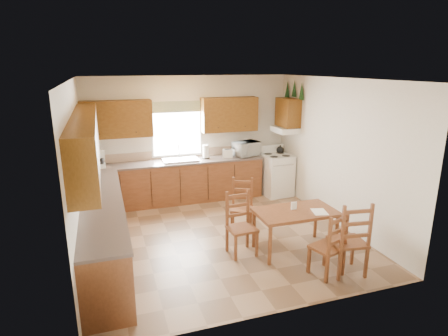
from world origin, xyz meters
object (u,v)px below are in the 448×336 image
object	(u,v)px
microwave	(246,149)
chair_near_left	(327,243)
dining_table	(295,230)
stove	(276,175)
chair_far_left	(242,225)
chair_far_right	(242,205)
chair_near_right	(348,237)

from	to	relation	value
microwave	chair_near_left	xyz separation A→B (m)	(-0.19, -3.61, -0.60)
chair_near_left	dining_table	bearing A→B (deg)	-101.35
stove	microwave	xyz separation A→B (m)	(-0.65, 0.25, 0.62)
dining_table	stove	bearing A→B (deg)	70.17
stove	chair_near_left	world-z (taller)	chair_near_left
stove	chair_far_left	xyz separation A→B (m)	(-1.77, -2.42, 0.04)
microwave	chair_far_right	size ratio (longest dim) A/B	0.57
stove	chair_far_right	xyz separation A→B (m)	(-1.45, -1.57, 0.01)
stove	chair_near_left	size ratio (longest dim) A/B	0.95
dining_table	chair_far_right	world-z (taller)	chair_far_right
chair_near_right	chair_near_left	bearing A→B (deg)	-0.72
chair_near_right	stove	bearing A→B (deg)	-90.81
chair_near_left	chair_far_right	world-z (taller)	chair_near_left
dining_table	chair_near_right	bearing A→B (deg)	-65.71
stove	microwave	distance (m)	0.93
chair_near_left	chair_near_right	world-z (taller)	chair_near_right
stove	dining_table	world-z (taller)	stove
dining_table	chair_far_left	size ratio (longest dim) A/B	1.27
chair_near_left	chair_near_right	distance (m)	0.32
microwave	chair_near_right	world-z (taller)	microwave
stove	dining_table	distance (m)	2.72
stove	microwave	size ratio (longest dim) A/B	1.74
microwave	stove	bearing A→B (deg)	-38.02
microwave	chair_far_left	world-z (taller)	microwave
stove	chair_near_right	size ratio (longest dim) A/B	0.83
stove	dining_table	xyz separation A→B (m)	(-0.92, -2.56, -0.12)
chair_far_left	chair_near_right	bearing A→B (deg)	-42.39
chair_near_right	dining_table	bearing A→B (deg)	-57.46
microwave	dining_table	distance (m)	2.92
stove	chair_far_right	size ratio (longest dim) A/B	0.98
chair_near_left	chair_far_left	size ratio (longest dim) A/B	0.96
microwave	chair_near_left	bearing A→B (deg)	-109.83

